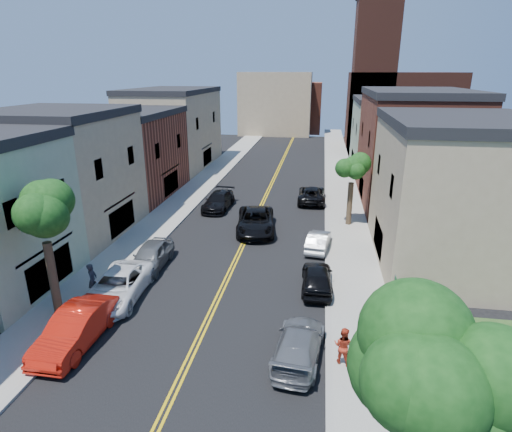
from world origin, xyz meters
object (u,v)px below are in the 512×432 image
at_px(black_car_left, 218,201).
at_px(silver_car_right, 318,241).
at_px(red_sedan, 76,328).
at_px(pedestrian_right, 343,346).
at_px(black_suv_lane, 256,221).
at_px(pedestrian_left, 93,280).
at_px(black_car_right, 317,278).
at_px(dark_car_right_far, 312,194).
at_px(grey_car_left, 151,256).
at_px(white_pickup, 118,286).
at_px(grey_car_right, 299,344).

xyz_separation_m(black_car_left, silver_car_right, (9.30, -8.04, -0.11)).
xyz_separation_m(red_sedan, pedestrian_right, (12.20, 0.39, 0.15)).
height_order(black_suv_lane, pedestrian_left, pedestrian_left).
xyz_separation_m(black_car_right, pedestrian_left, (-12.43, -2.88, 0.36)).
relative_size(black_car_left, black_suv_lane, 0.85).
bearing_deg(dark_car_right_far, black_car_left, 22.23).
height_order(grey_car_left, dark_car_right_far, grey_car_left).
bearing_deg(white_pickup, pedestrian_left, 179.22).
relative_size(black_car_left, silver_car_right, 1.32).
bearing_deg(black_car_right, black_car_left, -57.93).
bearing_deg(red_sedan, silver_car_right, 50.33).
height_order(black_car_left, dark_car_right_far, dark_car_right_far).
bearing_deg(pedestrian_right, silver_car_right, -62.59).
bearing_deg(silver_car_right, red_sedan, 56.99).
xyz_separation_m(grey_car_left, pedestrian_left, (-1.71, -4.16, 0.29)).
bearing_deg(black_car_right, silver_car_right, -91.68).
relative_size(black_car_right, pedestrian_right, 2.57).
relative_size(white_pickup, grey_car_left, 1.19).
xyz_separation_m(dark_car_right_far, pedestrian_left, (-11.63, -20.36, 0.34)).
distance_m(silver_car_right, pedestrian_right, 12.55).
bearing_deg(black_car_left, grey_car_left, -94.06).
relative_size(red_sedan, grey_car_left, 1.08).
height_order(grey_car_right, black_suv_lane, black_suv_lane).
relative_size(red_sedan, black_car_left, 0.98).
bearing_deg(dark_car_right_far, silver_car_right, 93.45).
xyz_separation_m(red_sedan, white_pickup, (0.00, 4.20, -0.06)).
bearing_deg(black_suv_lane, black_car_right, -67.95).
xyz_separation_m(grey_car_right, pedestrian_left, (-11.73, 3.52, 0.41)).
height_order(grey_car_left, pedestrian_left, pedestrian_left).
bearing_deg(grey_car_right, silver_car_right, -87.44).
bearing_deg(grey_car_right, grey_car_left, -31.66).
xyz_separation_m(black_car_left, dark_car_right_far, (8.50, 3.56, 0.00)).
bearing_deg(black_car_left, pedestrian_right, -60.56).
bearing_deg(dark_car_right_far, white_pickup, 62.80).
distance_m(white_pickup, grey_car_right, 10.91).
bearing_deg(grey_car_right, white_pickup, -13.41).
distance_m(grey_car_right, dark_car_right_far, 23.88).
xyz_separation_m(grey_car_right, pedestrian_right, (1.90, -0.21, 0.30)).
relative_size(red_sedan, silver_car_right, 1.29).
bearing_deg(pedestrian_right, white_pickup, 4.59).
height_order(dark_car_right_far, pedestrian_left, pedestrian_left).
xyz_separation_m(grey_car_left, pedestrian_right, (11.92, -7.90, 0.19)).
distance_m(black_car_right, black_suv_lane, 10.08).
bearing_deg(grey_car_left, black_suv_lane, 51.05).
bearing_deg(black_car_left, white_pickup, -93.46).
height_order(white_pickup, black_car_left, white_pickup).
bearing_deg(grey_car_left, dark_car_right_far, 57.01).
relative_size(grey_car_left, pedestrian_right, 2.80).
xyz_separation_m(white_pickup, pedestrian_right, (12.20, -3.81, 0.21)).
height_order(red_sedan, dark_car_right_far, red_sedan).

